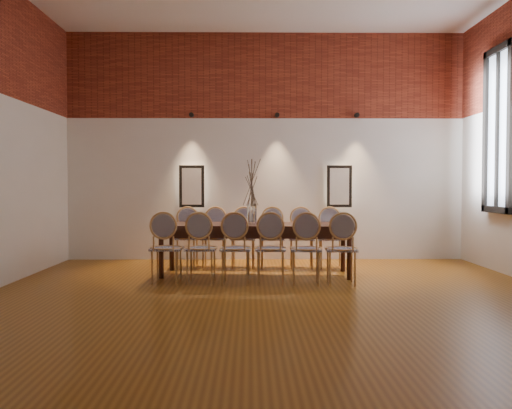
{
  "coord_description": "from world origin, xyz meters",
  "views": [
    {
      "loc": [
        -0.28,
        -6.1,
        1.31
      ],
      "look_at": [
        -0.19,
        1.43,
        1.05
      ],
      "focal_mm": 38.0,
      "sensor_mm": 36.0,
      "label": 1
    }
  ],
  "objects_px": {
    "vase": "(252,214)",
    "book": "(239,223)",
    "dining_table": "(256,249)",
    "chair_far_a": "(185,238)",
    "chair_far_c": "(243,238)",
    "chair_far_e": "(301,238)",
    "chair_near_c": "(236,249)",
    "chair_far_d": "(272,238)",
    "chair_far_f": "(331,238)",
    "bowl": "(233,218)",
    "chair_near_e": "(306,249)",
    "chair_near_a": "(167,248)",
    "chair_far_b": "(214,238)",
    "chair_near_b": "(201,248)",
    "chair_near_d": "(271,249)",
    "chair_near_f": "(341,249)"
  },
  "relations": [
    {
      "from": "chair_far_c",
      "to": "chair_far_f",
      "type": "xyz_separation_m",
      "value": [
        1.4,
        -0.08,
        0.0
      ]
    },
    {
      "from": "dining_table",
      "to": "bowl",
      "type": "distance_m",
      "value": 0.58
    },
    {
      "from": "chair_far_e",
      "to": "chair_far_d",
      "type": "bearing_deg",
      "value": 0.0
    },
    {
      "from": "chair_near_e",
      "to": "chair_far_d",
      "type": "bearing_deg",
      "value": 107.73
    },
    {
      "from": "chair_far_e",
      "to": "chair_near_a",
      "type": "bearing_deg",
      "value": 38.02
    },
    {
      "from": "chair_near_b",
      "to": "book",
      "type": "bearing_deg",
      "value": 58.29
    },
    {
      "from": "chair_far_f",
      "to": "book",
      "type": "bearing_deg",
      "value": 26.93
    },
    {
      "from": "chair_near_b",
      "to": "chair_far_e",
      "type": "relative_size",
      "value": 1.0
    },
    {
      "from": "vase",
      "to": "chair_far_e",
      "type": "bearing_deg",
      "value": 40.78
    },
    {
      "from": "chair_near_a",
      "to": "chair_far_a",
      "type": "bearing_deg",
      "value": 90.0
    },
    {
      "from": "chair_far_d",
      "to": "book",
      "type": "bearing_deg",
      "value": 56.5
    },
    {
      "from": "chair_near_b",
      "to": "chair_far_c",
      "type": "xyz_separation_m",
      "value": [
        0.55,
        1.43,
        0.0
      ]
    },
    {
      "from": "bowl",
      "to": "chair_far_d",
      "type": "bearing_deg",
      "value": 50.66
    },
    {
      "from": "dining_table",
      "to": "chair_far_d",
      "type": "xyz_separation_m",
      "value": [
        0.27,
        0.72,
        0.09
      ]
    },
    {
      "from": "chair_near_a",
      "to": "chair_far_a",
      "type": "distance_m",
      "value": 1.46
    },
    {
      "from": "chair_near_e",
      "to": "vase",
      "type": "xyz_separation_m",
      "value": [
        -0.72,
        0.77,
        0.43
      ]
    },
    {
      "from": "chair_near_d",
      "to": "chair_far_f",
      "type": "distance_m",
      "value": 1.73
    },
    {
      "from": "dining_table",
      "to": "chair_far_f",
      "type": "xyz_separation_m",
      "value": [
        1.21,
        0.66,
        0.09
      ]
    },
    {
      "from": "chair_far_c",
      "to": "chair_far_e",
      "type": "distance_m",
      "value": 0.93
    },
    {
      "from": "chair_far_b",
      "to": "chair_far_a",
      "type": "bearing_deg",
      "value": 0.0
    },
    {
      "from": "dining_table",
      "to": "chair_near_e",
      "type": "bearing_deg",
      "value": -46.19
    },
    {
      "from": "chair_far_f",
      "to": "book",
      "type": "height_order",
      "value": "chair_far_f"
    },
    {
      "from": "chair_near_c",
      "to": "chair_far_f",
      "type": "height_order",
      "value": "same"
    },
    {
      "from": "chair_near_d",
      "to": "chair_far_b",
      "type": "height_order",
      "value": "same"
    },
    {
      "from": "vase",
      "to": "book",
      "type": "distance_m",
      "value": 0.23
    },
    {
      "from": "chair_far_c",
      "to": "book",
      "type": "relative_size",
      "value": 3.62
    },
    {
      "from": "chair_near_d",
      "to": "vase",
      "type": "bearing_deg",
      "value": 111.69
    },
    {
      "from": "chair_near_d",
      "to": "chair_far_a",
      "type": "xyz_separation_m",
      "value": [
        -1.32,
        1.54,
        0.0
      ]
    },
    {
      "from": "dining_table",
      "to": "chair_far_a",
      "type": "xyz_separation_m",
      "value": [
        -1.13,
        0.79,
        0.09
      ]
    },
    {
      "from": "chair_near_d",
      "to": "chair_far_c",
      "type": "distance_m",
      "value": 1.53
    },
    {
      "from": "chair_far_c",
      "to": "bowl",
      "type": "distance_m",
      "value": 0.87
    },
    {
      "from": "chair_near_b",
      "to": "chair_near_f",
      "type": "relative_size",
      "value": 1.0
    },
    {
      "from": "chair_near_b",
      "to": "dining_table",
      "type": "bearing_deg",
      "value": 46.19
    },
    {
      "from": "chair_near_a",
      "to": "chair_far_e",
      "type": "relative_size",
      "value": 1.0
    },
    {
      "from": "chair_near_b",
      "to": "chair_far_b",
      "type": "distance_m",
      "value": 1.46
    },
    {
      "from": "chair_near_e",
      "to": "chair_far_a",
      "type": "height_order",
      "value": "same"
    },
    {
      "from": "chair_far_b",
      "to": "chair_far_d",
      "type": "height_order",
      "value": "same"
    },
    {
      "from": "chair_near_d",
      "to": "chair_far_d",
      "type": "relative_size",
      "value": 1.0
    },
    {
      "from": "chair_near_a",
      "to": "chair_near_d",
      "type": "relative_size",
      "value": 1.0
    },
    {
      "from": "chair_far_d",
      "to": "vase",
      "type": "relative_size",
      "value": 3.13
    },
    {
      "from": "chair_near_f",
      "to": "chair_far_e",
      "type": "distance_m",
      "value": 1.53
    },
    {
      "from": "vase",
      "to": "book",
      "type": "bearing_deg",
      "value": 172.03
    },
    {
      "from": "chair_near_c",
      "to": "book",
      "type": "distance_m",
      "value": 0.8
    },
    {
      "from": "dining_table",
      "to": "chair_near_f",
      "type": "distance_m",
      "value": 1.38
    },
    {
      "from": "chair_near_e",
      "to": "book",
      "type": "distance_m",
      "value": 1.24
    },
    {
      "from": "chair_near_c",
      "to": "chair_far_c",
      "type": "bearing_deg",
      "value": 90.0
    },
    {
      "from": "vase",
      "to": "chair_near_c",
      "type": "bearing_deg",
      "value": -106.76
    },
    {
      "from": "chair_near_a",
      "to": "chair_far_b",
      "type": "relative_size",
      "value": 1.0
    },
    {
      "from": "dining_table",
      "to": "chair_near_a",
      "type": "xyz_separation_m",
      "value": [
        -1.21,
        -0.66,
        0.09
      ]
    },
    {
      "from": "chair_near_f",
      "to": "chair_near_b",
      "type": "bearing_deg",
      "value": 180.0
    }
  ]
}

